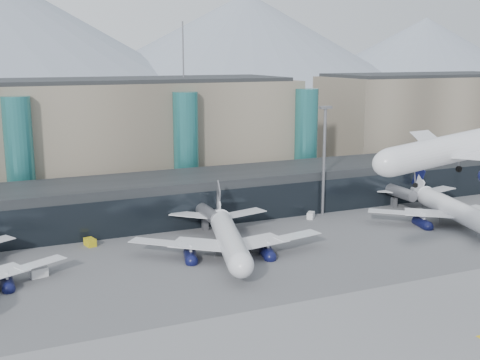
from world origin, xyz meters
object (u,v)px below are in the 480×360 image
jet_parked_right (445,200)px  veh_a (39,272)px  jet_parked_mid (227,228)px  veh_e (474,218)px  veh_d (311,215)px  lightmast_mid (324,154)px  veh_c (258,246)px  veh_b (90,242)px

jet_parked_right → veh_a: (-88.65, -0.36, -3.94)m
jet_parked_mid → veh_e: (59.56, -2.78, -3.91)m
jet_parked_mid → veh_d: jet_parked_mid is taller
jet_parked_mid → lightmast_mid: bearing=-47.8°
jet_parked_right → veh_c: size_ratio=9.74×
veh_a → veh_e: 94.17m
veh_b → veh_d: size_ratio=1.03×
lightmast_mid → jet_parked_right: 29.31m
jet_parked_right → veh_e: (5.48, -3.47, -3.91)m
veh_c → lightmast_mid: bearing=33.4°
lightmast_mid → veh_c: (-25.61, -18.40, -13.31)m
lightmast_mid → jet_parked_mid: 36.39m
veh_a → veh_d: veh_a is taller
veh_d → veh_e: 36.89m
veh_a → veh_c: (40.09, -2.58, 0.31)m
lightmast_mid → veh_b: bearing=-177.7°
veh_a → veh_b: size_ratio=1.08×
jet_parked_right → veh_b: jet_parked_right is taller
veh_a → veh_d: (61.35, 13.83, -0.07)m
jet_parked_right → veh_d: (-27.30, 13.46, -4.01)m
veh_c → jet_parked_right: bearing=1.1°
veh_c → veh_e: veh_c is taller
veh_c → veh_d: veh_c is taller
veh_c → veh_d: (21.25, 16.40, -0.38)m
veh_c → veh_e: (54.03, -0.52, -0.28)m
lightmast_mid → veh_d: bearing=-155.4°
jet_parked_mid → veh_a: size_ratio=13.60×
jet_parked_right → veh_e: size_ratio=13.21×
lightmast_mid → veh_d: size_ratio=9.90×
jet_parked_right → veh_d: jet_parked_right is taller
jet_parked_mid → veh_a: jet_parked_mid is taller
jet_parked_mid → veh_e: size_ratio=13.23×
veh_a → veh_b: veh_a is taller
lightmast_mid → veh_a: size_ratio=8.91×
veh_c → veh_e: size_ratio=1.36×
jet_parked_mid → veh_e: bearing=-77.9°
veh_d → veh_e: (32.78, -16.93, 0.10)m
jet_parked_mid → veh_d: bearing=-47.3°
lightmast_mid → jet_parked_mid: bearing=-152.6°
veh_b → veh_c: 33.30m
jet_parked_right → veh_a: jet_parked_right is taller
jet_parked_right → veh_a: bearing=103.5°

